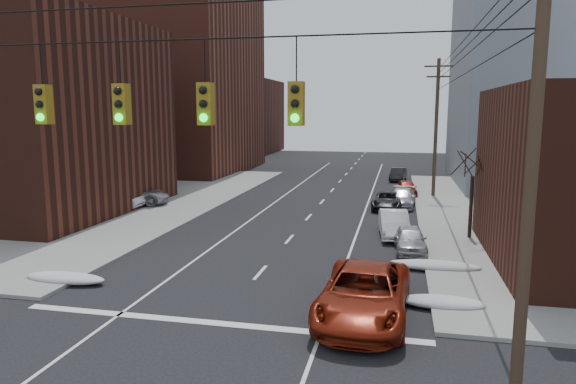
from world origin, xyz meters
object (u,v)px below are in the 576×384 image
at_px(lot_car_b, 130,194).
at_px(lot_car_c, 71,192).
at_px(parked_car_c, 388,201).
at_px(lot_car_d, 68,192).
at_px(red_pickup, 364,294).
at_px(parked_car_d, 402,198).
at_px(parked_car_b, 394,224).
at_px(parked_car_e, 407,188).
at_px(lot_car_a, 112,197).
at_px(parked_car_f, 398,174).
at_px(parked_car_a, 410,239).

distance_m(lot_car_b, lot_car_c, 4.94).
height_order(parked_car_c, lot_car_d, lot_car_d).
xyz_separation_m(red_pickup, lot_car_b, (-18.13, 16.95, 0.05)).
height_order(parked_car_d, lot_car_d, lot_car_d).
height_order(parked_car_b, lot_car_d, lot_car_d).
bearing_deg(red_pickup, parked_car_d, 89.10).
xyz_separation_m(parked_car_e, lot_car_d, (-25.07, -9.27, 0.25)).
xyz_separation_m(lot_car_a, lot_car_b, (0.67, 1.35, 0.02)).
bearing_deg(lot_car_d, lot_car_b, -75.22).
distance_m(red_pickup, parked_car_d, 21.19).
bearing_deg(lot_car_c, parked_car_d, -56.92).
xyz_separation_m(parked_car_f, lot_car_d, (-24.31, -18.51, 0.26)).
bearing_deg(lot_car_a, parked_car_c, -75.08).
bearing_deg(red_pickup, lot_car_b, 139.47).
bearing_deg(red_pickup, parked_car_a, 81.93).
height_order(red_pickup, parked_car_b, red_pickup).
xyz_separation_m(parked_car_d, lot_car_a, (-20.08, -5.55, 0.23)).
bearing_deg(lot_car_c, parked_car_a, -84.76).
relative_size(parked_car_e, lot_car_a, 0.84).
bearing_deg(lot_car_c, lot_car_d, 93.00).
bearing_deg(lot_car_b, parked_car_d, -98.79).
height_order(parked_car_b, parked_car_d, parked_car_b).
relative_size(red_pickup, parked_car_e, 1.64).
height_order(parked_car_e, lot_car_d, lot_car_d).
xyz_separation_m(red_pickup, lot_car_d, (-23.41, 17.11, 0.04)).
distance_m(red_pickup, lot_car_b, 24.82).
xyz_separation_m(red_pickup, parked_car_c, (0.30, 20.08, -0.25)).
relative_size(red_pickup, parked_car_c, 1.41).
relative_size(red_pickup, lot_car_a, 1.38).
relative_size(parked_car_c, parked_car_e, 1.17).
xyz_separation_m(parked_car_c, parked_car_f, (0.61, 15.54, 0.03)).
bearing_deg(lot_car_d, parked_car_a, -91.63).
relative_size(parked_car_a, lot_car_d, 0.85).
bearing_deg(parked_car_c, lot_car_b, -166.34).
bearing_deg(parked_car_e, lot_car_a, -157.11).
relative_size(parked_car_b, lot_car_d, 0.99).
relative_size(parked_car_e, lot_car_b, 0.69).
bearing_deg(parked_car_d, parked_car_b, -88.07).
height_order(parked_car_b, parked_car_f, parked_car_b).
relative_size(red_pickup, parked_car_d, 1.37).
bearing_deg(lot_car_b, lot_car_d, 67.24).
distance_m(parked_car_d, parked_car_f, 14.48).
xyz_separation_m(red_pickup, parked_car_d, (1.27, 21.15, -0.20)).
distance_m(parked_car_d, lot_car_b, 19.85).
distance_m(red_pickup, lot_car_a, 24.43).
distance_m(parked_car_b, parked_car_d, 9.27).
distance_m(parked_car_a, parked_car_e, 17.49).
bearing_deg(parked_car_c, parked_car_a, -79.06).
relative_size(red_pickup, parked_car_f, 1.59).
bearing_deg(lot_car_a, parked_car_d, -72.84).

